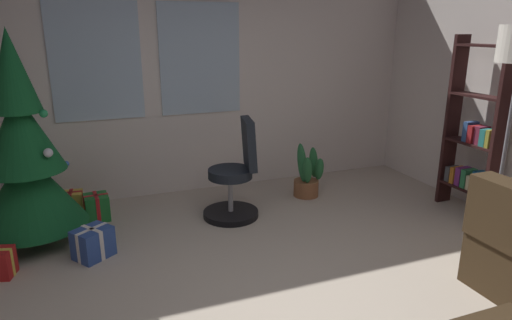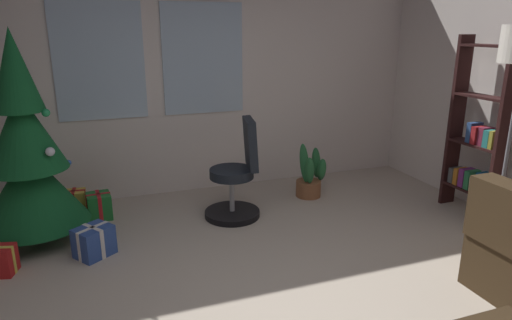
# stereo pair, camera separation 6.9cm
# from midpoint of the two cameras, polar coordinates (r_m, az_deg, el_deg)

# --- Properties ---
(wall_back_with_windows) EXTENTS (5.45, 0.12, 2.76)m
(wall_back_with_windows) POSITION_cam_midpoint_polar(r_m,az_deg,el_deg) (5.15, -9.28, 11.07)
(wall_back_with_windows) COLOR silver
(wall_back_with_windows) RESTS_ON ground_plane
(holiday_tree) EXTENTS (0.93, 0.93, 2.30)m
(holiday_tree) POSITION_cam_midpoint_polar(r_m,az_deg,el_deg) (4.33, -27.73, 0.14)
(holiday_tree) COLOR #4C331E
(holiday_tree) RESTS_ON ground_plane
(gift_box_green) EXTENTS (0.24, 0.26, 0.26)m
(gift_box_green) POSITION_cam_midpoint_polar(r_m,az_deg,el_deg) (4.79, -19.95, -5.67)
(gift_box_green) COLOR #1E722D
(gift_box_green) RESTS_ON ground_plane
(gift_box_gold) EXTENTS (0.23, 0.21, 0.26)m
(gift_box_gold) POSITION_cam_midpoint_polar(r_m,az_deg,el_deg) (4.98, -22.73, -5.16)
(gift_box_gold) COLOR gold
(gift_box_gold) RESTS_ON ground_plane
(gift_box_blue) EXTENTS (0.37, 0.35, 0.26)m
(gift_box_blue) POSITION_cam_midpoint_polar(r_m,az_deg,el_deg) (4.05, -20.46, -9.85)
(gift_box_blue) COLOR #2D4C99
(gift_box_blue) RESTS_ON ground_plane
(office_chair) EXTENTS (0.56, 0.56, 1.01)m
(office_chair) POSITION_cam_midpoint_polar(r_m,az_deg,el_deg) (4.49, -3.01, -2.52)
(office_chair) COLOR black
(office_chair) RESTS_ON ground_plane
(bookshelf) EXTENTS (0.18, 0.64, 1.79)m
(bookshelf) POSITION_cam_midpoint_polar(r_m,az_deg,el_deg) (4.99, 25.65, 2.50)
(bookshelf) COLOR black
(bookshelf) RESTS_ON ground_plane
(potted_plant) EXTENTS (0.35, 0.41, 0.62)m
(potted_plant) POSITION_cam_midpoint_polar(r_m,az_deg,el_deg) (5.12, 6.21, -2.19)
(potted_plant) COLOR brown
(potted_plant) RESTS_ON ground_plane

